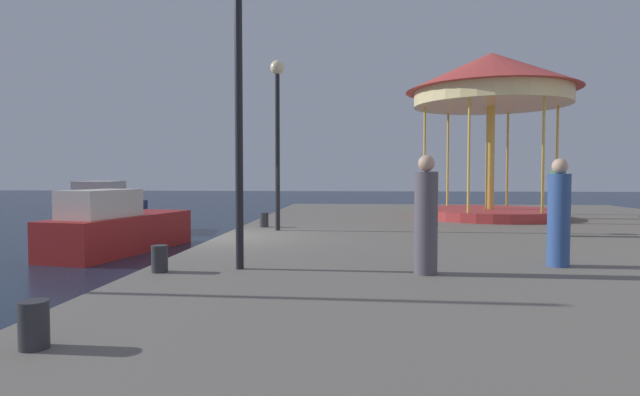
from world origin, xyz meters
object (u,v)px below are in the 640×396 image
at_px(motorboat_red, 118,228).
at_px(person_mid_promenade, 558,200).
at_px(bollard_north, 160,259).
at_px(carousel, 491,95).
at_px(bollard_center, 264,220).
at_px(bollard_south, 34,325).
at_px(lamp_post_mid_promenade, 277,115).
at_px(motorboat_navy, 107,211).
at_px(person_far_corner, 559,216).
at_px(person_by_the_water, 426,219).
at_px(lamp_post_near_edge, 238,62).

xyz_separation_m(motorboat_red, person_mid_promenade, (11.65, -1.80, 0.95)).
bearing_deg(bollard_north, carousel, 54.80).
xyz_separation_m(motorboat_red, bollard_center, (4.33, -0.26, 0.29)).
bearing_deg(bollard_center, bollard_south, -90.24).
bearing_deg(lamp_post_mid_promenade, motorboat_navy, 139.22).
height_order(carousel, lamp_post_mid_promenade, carousel).
bearing_deg(bollard_north, person_far_corner, 9.09).
distance_m(carousel, bollard_north, 13.29).
bearing_deg(bollard_north, motorboat_red, 119.98).
relative_size(person_mid_promenade, person_by_the_water, 1.05).
distance_m(lamp_post_near_edge, person_by_the_water, 3.65).
bearing_deg(person_by_the_water, bollard_south, -135.85).
xyz_separation_m(motorboat_navy, carousel, (14.74, -2.65, 4.18)).
relative_size(motorboat_navy, lamp_post_mid_promenade, 1.38).
bearing_deg(person_by_the_water, motorboat_red, 139.45).
bearing_deg(bollard_north, lamp_post_mid_promenade, 82.04).
distance_m(motorboat_red, lamp_post_near_edge, 8.99).
distance_m(bollard_north, bollard_center, 6.72).
relative_size(lamp_post_near_edge, lamp_post_mid_promenade, 1.06).
bearing_deg(person_far_corner, bollard_center, 135.26).
distance_m(person_mid_promenade, person_by_the_water, 6.22).
bearing_deg(motorboat_navy, motorboat_red, -60.65).
distance_m(motorboat_navy, person_mid_promenade, 17.00).
bearing_deg(bollard_south, lamp_post_mid_promenade, 86.59).
relative_size(bollard_north, bollard_center, 1.00).
height_order(motorboat_navy, person_far_corner, person_far_corner).
height_order(lamp_post_mid_promenade, bollard_south, lamp_post_mid_promenade).
relative_size(bollard_south, person_by_the_water, 0.23).
relative_size(lamp_post_mid_promenade, person_mid_promenade, 2.41).
height_order(lamp_post_near_edge, lamp_post_mid_promenade, lamp_post_near_edge).
height_order(lamp_post_mid_promenade, bollard_north, lamp_post_mid_promenade).
height_order(motorboat_navy, carousel, carousel).
bearing_deg(lamp_post_near_edge, carousel, 58.28).
xyz_separation_m(carousel, bollard_north, (-7.32, -10.37, -3.93)).
bearing_deg(bollard_center, bollard_north, -92.67).
height_order(lamp_post_near_edge, person_far_corner, lamp_post_near_edge).
relative_size(motorboat_red, motorboat_navy, 0.88).
bearing_deg(carousel, bollard_center, -152.41).
bearing_deg(bollard_north, person_mid_promenade, 34.14).
relative_size(motorboat_navy, person_mid_promenade, 3.32).
xyz_separation_m(carousel, lamp_post_mid_promenade, (-6.49, -4.47, -1.13)).
bearing_deg(person_far_corner, carousel, 82.62).
bearing_deg(lamp_post_mid_promenade, lamp_post_near_edge, -86.88).
bearing_deg(carousel, lamp_post_mid_promenade, -145.47).
distance_m(motorboat_navy, bollard_north, 14.99).
distance_m(bollard_north, person_by_the_water, 3.98).
xyz_separation_m(bollard_south, bollard_north, (-0.27, 3.38, 0.00)).
distance_m(person_mid_promenade, person_far_corner, 4.46).
bearing_deg(lamp_post_mid_promenade, person_by_the_water, -61.60).
relative_size(carousel, bollard_center, 14.14).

